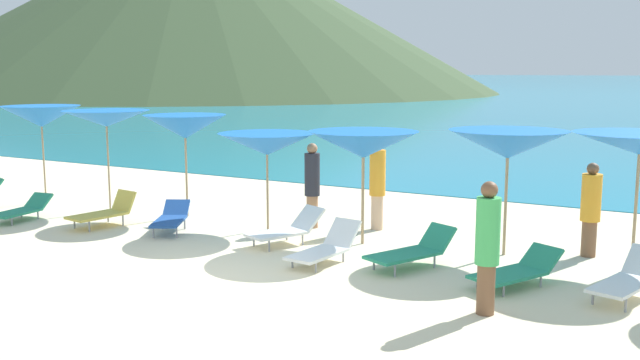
% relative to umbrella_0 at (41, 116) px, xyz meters
% --- Properties ---
extents(ground_plane, '(50.00, 100.00, 0.30)m').
position_rel_umbrella_0_xyz_m(ground_plane, '(7.80, 6.64, -2.31)').
color(ground_plane, beige).
extents(headland_hill, '(90.04, 90.04, 25.15)m').
position_rel_umbrella_0_xyz_m(headland_hill, '(-55.17, 73.41, 10.41)').
color(headland_hill, '#384C2D').
rests_on(headland_hill, ground_plane).
extents(umbrella_0, '(1.98, 1.98, 2.43)m').
position_rel_umbrella_0_xyz_m(umbrella_0, '(0.00, 0.00, 0.00)').
color(umbrella_0, '#9E7F59').
rests_on(umbrella_0, ground_plane).
extents(umbrella_1, '(2.24, 2.24, 2.38)m').
position_rel_umbrella_0_xyz_m(umbrella_1, '(2.20, 0.03, 0.02)').
color(umbrella_1, '#9E7F59').
rests_on(umbrella_1, ground_plane).
extents(umbrella_2, '(2.01, 2.01, 2.31)m').
position_rel_umbrella_0_xyz_m(umbrella_2, '(4.22, 0.42, -0.12)').
color(umbrella_2, '#9E7F59').
rests_on(umbrella_2, ground_plane).
extents(umbrella_3, '(2.07, 2.07, 2.02)m').
position_rel_umbrella_0_xyz_m(umbrella_3, '(6.57, 0.19, -0.37)').
color(umbrella_3, '#9E7F59').
rests_on(umbrella_3, ground_plane).
extents(umbrella_4, '(2.26, 2.26, 2.17)m').
position_rel_umbrella_0_xyz_m(umbrella_4, '(8.85, 0.03, -0.25)').
color(umbrella_4, '#9E7F59').
rests_on(umbrella_4, ground_plane).
extents(umbrella_5, '(2.15, 2.15, 2.26)m').
position_rel_umbrella_0_xyz_m(umbrella_5, '(11.44, 0.53, -0.16)').
color(umbrella_5, '#9E7F59').
rests_on(umbrella_5, ground_plane).
extents(umbrella_6, '(2.25, 2.25, 2.29)m').
position_rel_umbrella_0_xyz_m(umbrella_6, '(13.56, 0.64, -0.06)').
color(umbrella_6, '#9E7F59').
rests_on(umbrella_6, ground_plane).
extents(lounge_chair_0, '(1.23, 1.68, 0.54)m').
position_rel_umbrella_0_xyz_m(lounge_chair_0, '(12.11, -1.23, -1.92)').
color(lounge_chair_0, '#268C66').
rests_on(lounge_chair_0, ground_plane).
extents(lounge_chair_1, '(1.19, 1.58, 0.55)m').
position_rel_umbrella_0_xyz_m(lounge_chair_1, '(4.95, -0.97, -1.87)').
color(lounge_chair_1, '#1E478C').
rests_on(lounge_chair_1, ground_plane).
extents(lounge_chair_3, '(0.73, 1.64, 0.65)m').
position_rel_umbrella_0_xyz_m(lounge_chair_3, '(8.87, -1.48, -1.90)').
color(lounge_chair_3, white).
rests_on(lounge_chair_3, ground_plane).
extents(lounge_chair_4, '(0.73, 1.51, 0.51)m').
position_rel_umbrella_0_xyz_m(lounge_chair_4, '(1.29, -1.72, -1.93)').
color(lounge_chair_4, '#268C66').
rests_on(lounge_chair_4, ground_plane).
extents(lounge_chair_5, '(1.21, 1.74, 0.64)m').
position_rel_umbrella_0_xyz_m(lounge_chair_5, '(10.31, -1.04, -1.87)').
color(lounge_chair_5, '#268C66').
rests_on(lounge_chair_5, ground_plane).
extents(lounge_chair_7, '(0.96, 1.75, 0.65)m').
position_rel_umbrella_0_xyz_m(lounge_chair_7, '(13.68, -1.04, -1.87)').
color(lounge_chair_7, white).
rests_on(lounge_chair_7, ground_plane).
extents(lounge_chair_8, '(1.14, 1.63, 0.66)m').
position_rel_umbrella_0_xyz_m(lounge_chair_8, '(7.61, -0.72, -1.86)').
color(lounge_chair_8, white).
rests_on(lounge_chair_8, ground_plane).
extents(lounge_chair_9, '(0.83, 1.49, 0.70)m').
position_rel_umbrella_0_xyz_m(lounge_chair_9, '(3.35, -1.25, -1.85)').
color(lounge_chair_9, '#D8BF4C').
rests_on(lounge_chair_9, ground_plane).
extents(beachgoer_0, '(0.33, 0.33, 1.90)m').
position_rel_umbrella_0_xyz_m(beachgoer_0, '(8.57, 1.29, -1.15)').
color(beachgoer_0, '#DBAA84').
rests_on(beachgoer_0, ground_plane).
extents(beachgoer_1, '(0.35, 0.35, 1.69)m').
position_rel_umbrella_0_xyz_m(beachgoer_1, '(12.79, 1.17, -1.27)').
color(beachgoer_1, brown).
rests_on(beachgoer_1, ground_plane).
extents(beachgoer_2, '(0.32, 0.32, 1.80)m').
position_rel_umbrella_0_xyz_m(beachgoer_2, '(7.30, 0.79, -1.21)').
color(beachgoer_2, '#A3704C').
rests_on(beachgoer_2, ground_plane).
extents(beachgoer_4, '(0.33, 0.33, 1.84)m').
position_rel_umbrella_0_xyz_m(beachgoer_4, '(12.06, -2.73, -1.18)').
color(beachgoer_4, brown).
rests_on(beachgoer_4, ground_plane).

